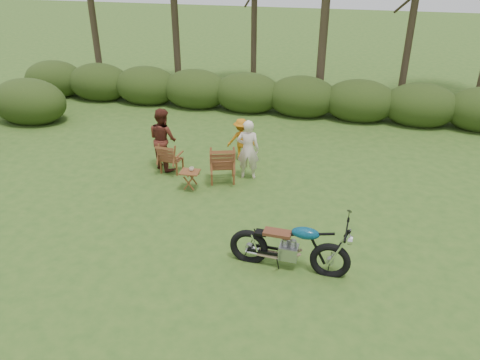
% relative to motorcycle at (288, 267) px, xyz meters
% --- Properties ---
extents(ground, '(80.00, 80.00, 0.00)m').
position_rel_motorcycle_xyz_m(ground, '(-0.93, 0.02, 0.00)').
color(ground, '#2F521B').
rests_on(ground, ground).
extents(tree_line, '(22.52, 11.62, 8.14)m').
position_rel_motorcycle_xyz_m(tree_line, '(-0.43, 9.75, 3.81)').
color(tree_line, '#3C3120').
rests_on(tree_line, ground).
extents(motorcycle, '(2.21, 0.92, 1.24)m').
position_rel_motorcycle_xyz_m(motorcycle, '(0.00, 0.00, 0.00)').
color(motorcycle, '#0B6991').
rests_on(motorcycle, ground).
extents(lawn_chair_right, '(0.90, 0.90, 1.04)m').
position_rel_motorcycle_xyz_m(lawn_chair_right, '(-2.22, 3.20, 0.00)').
color(lawn_chair_right, brown).
rests_on(lawn_chair_right, ground).
extents(lawn_chair_left, '(0.62, 0.62, 0.85)m').
position_rel_motorcycle_xyz_m(lawn_chair_left, '(-3.70, 3.41, 0.00)').
color(lawn_chair_left, brown).
rests_on(lawn_chair_left, ground).
extents(side_table, '(0.51, 0.44, 0.50)m').
position_rel_motorcycle_xyz_m(side_table, '(-2.87, 2.55, 0.25)').
color(side_table, '#602F18').
rests_on(side_table, ground).
extents(cup, '(0.15, 0.15, 0.09)m').
position_rel_motorcycle_xyz_m(cup, '(-2.84, 2.60, 0.55)').
color(cup, beige).
rests_on(cup, side_table).
extents(adult_a, '(0.62, 0.44, 1.60)m').
position_rel_motorcycle_xyz_m(adult_a, '(-1.63, 3.55, 0.00)').
color(adult_a, beige).
rests_on(adult_a, ground).
extents(adult_b, '(1.04, 0.98, 1.70)m').
position_rel_motorcycle_xyz_m(adult_b, '(-3.98, 3.59, 0.00)').
color(adult_b, '#522017').
rests_on(adult_b, ground).
extents(child, '(0.89, 0.69, 1.21)m').
position_rel_motorcycle_xyz_m(child, '(-2.08, 4.66, 0.00)').
color(child, '#B96911').
rests_on(child, ground).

